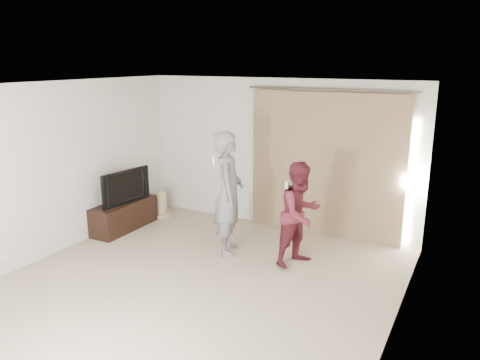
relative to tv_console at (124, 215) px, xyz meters
name	(u,v)px	position (x,y,z in m)	size (l,w,h in m)	color
floor	(191,288)	(2.27, -1.30, -0.25)	(5.50, 5.50, 0.00)	tan
wall_back	(277,154)	(2.27, 1.45, 1.05)	(5.00, 0.04, 2.60)	silver
wall_left	(48,171)	(-0.23, -1.30, 1.05)	(0.04, 5.50, 2.60)	silver
ceiling	(185,86)	(2.27, -1.30, 2.35)	(5.00, 5.50, 0.01)	white
curtain	(326,166)	(3.18, 1.38, 0.96)	(2.80, 0.11, 2.46)	tan
tv_console	(124,215)	(0.00, 0.00, 0.00)	(0.44, 1.28, 0.49)	black
tv	(122,186)	(0.00, 0.00, 0.54)	(1.01, 0.13, 0.58)	black
scratching_post	(162,206)	(0.17, 0.86, -0.04)	(0.38, 0.38, 0.50)	tan
person_man	(229,193)	(2.12, -0.03, 0.70)	(0.70, 0.82, 1.89)	slate
person_woman	(300,214)	(3.24, 0.08, 0.52)	(0.82, 0.91, 1.53)	maroon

